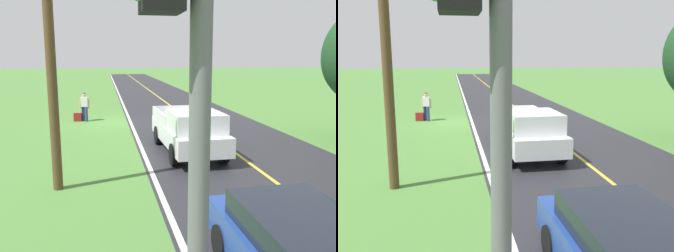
% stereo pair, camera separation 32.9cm
% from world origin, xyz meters
% --- Properties ---
extents(ground_plane, '(200.00, 200.00, 0.00)m').
position_xyz_m(ground_plane, '(0.00, 0.00, 0.00)').
color(ground_plane, '#4C7F38').
extents(road_surface, '(7.65, 120.00, 0.00)m').
position_xyz_m(road_surface, '(-4.70, 0.00, 0.00)').
color(road_surface, '#28282D').
rests_on(road_surface, ground).
extents(lane_edge_line, '(0.16, 117.60, 0.00)m').
position_xyz_m(lane_edge_line, '(-1.05, 0.00, 0.01)').
color(lane_edge_line, silver).
rests_on(lane_edge_line, ground).
extents(lane_centre_line, '(0.14, 117.60, 0.00)m').
position_xyz_m(lane_centre_line, '(-4.70, 0.00, 0.01)').
color(lane_centre_line, gold).
rests_on(lane_centre_line, ground).
extents(hitchhiker_walking, '(0.62, 0.53, 1.75)m').
position_xyz_m(hitchhiker_walking, '(1.61, -0.96, 0.98)').
color(hitchhiker_walking, navy).
rests_on(hitchhiker_walking, ground).
extents(suitcase_carried, '(0.48, 0.24, 0.51)m').
position_xyz_m(suitcase_carried, '(2.04, -0.92, 0.25)').
color(suitcase_carried, maroon).
rests_on(suitcase_carried, ground).
extents(pickup_truck_passing, '(2.21, 5.45, 1.82)m').
position_xyz_m(pickup_truck_passing, '(-2.83, 7.40, 0.97)').
color(pickup_truck_passing, silver).
rests_on(pickup_truck_passing, ground).
extents(traffic_light_mast, '(0.61, 0.32, 5.20)m').
position_xyz_m(traffic_light_mast, '(-0.09, 18.49, 3.55)').
color(traffic_light_mast, slate).
rests_on(traffic_light_mast, ground).
extents(utility_pole_roadside, '(0.28, 0.28, 7.49)m').
position_xyz_m(utility_pole_roadside, '(1.84, 10.53, 3.74)').
color(utility_pole_roadside, brown).
rests_on(utility_pole_roadside, ground).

